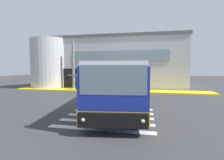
% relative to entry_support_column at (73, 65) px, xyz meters
% --- Properties ---
extents(ground_plane, '(80.00, 90.00, 0.02)m').
position_rel_entry_support_column_xyz_m(ground_plane, '(4.19, -5.40, -2.78)').
color(ground_plane, '#353538').
rests_on(ground_plane, ground).
extents(bay_paint_stripes, '(4.40, 3.96, 0.01)m').
position_rel_entry_support_column_xyz_m(bay_paint_stripes, '(6.19, -9.60, -2.77)').
color(bay_paint_stripes, silver).
rests_on(bay_paint_stripes, ground).
extents(terminal_building, '(18.38, 13.80, 6.25)m').
position_rel_entry_support_column_xyz_m(terminal_building, '(3.53, 6.13, 0.34)').
color(terminal_building, '#B7B7BC').
rests_on(terminal_building, ground).
extents(boarding_curb, '(20.58, 2.00, 0.15)m').
position_rel_entry_support_column_xyz_m(boarding_curb, '(4.19, -0.60, -2.70)').
color(boarding_curb, yellow).
rests_on(boarding_curb, ground).
extents(entry_support_column, '(0.28, 0.28, 5.25)m').
position_rel_entry_support_column_xyz_m(entry_support_column, '(0.00, 0.00, 0.00)').
color(entry_support_column, slate).
rests_on(entry_support_column, boarding_curb).
extents(bus_main_foreground, '(3.94, 11.13, 2.70)m').
position_rel_entry_support_column_xyz_m(bus_main_foreground, '(6.16, -6.74, -1.44)').
color(bus_main_foreground, navy).
rests_on(bus_main_foreground, ground).
extents(passenger_near_column, '(0.53, 0.49, 1.68)m').
position_rel_entry_support_column_xyz_m(passenger_near_column, '(0.82, -0.97, -1.66)').
color(passenger_near_column, '#2D2D33').
rests_on(passenger_near_column, boarding_curb).
extents(passenger_by_doorway, '(0.41, 0.48, 1.68)m').
position_rel_entry_support_column_xyz_m(passenger_by_doorway, '(1.93, -0.63, -1.69)').
color(passenger_by_doorway, '#2D2D33').
rests_on(passenger_by_doorway, boarding_curb).
extents(safety_bollard_yellow, '(0.18, 0.18, 0.90)m').
position_rel_entry_support_column_xyz_m(safety_bollard_yellow, '(6.22, -1.80, -2.32)').
color(safety_bollard_yellow, yellow).
rests_on(safety_bollard_yellow, ground).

